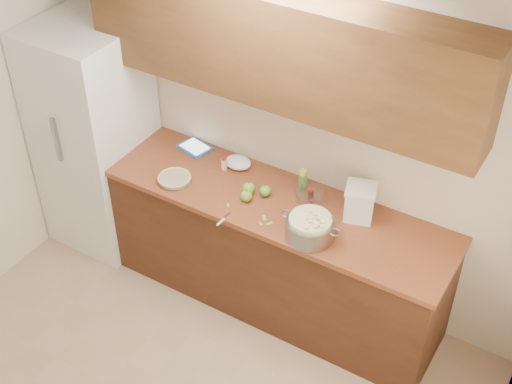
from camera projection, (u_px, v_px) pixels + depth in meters
The scene contains 21 objects.
room_shell at pixel (112, 298), 3.52m from camera, with size 3.60×3.60×3.60m.
counter_run at pixel (263, 247), 5.03m from camera, with size 2.64×0.68×0.92m.
upper_cabinets at pixel (279, 47), 4.20m from camera, with size 2.60×0.34×0.70m, color brown.
fridge at pixel (96, 138), 5.31m from camera, with size 0.70×0.70×1.80m, color silver.
pie at pixel (174, 179), 4.86m from camera, with size 0.24×0.24×0.04m.
colander at pixel (310, 228), 4.39m from camera, with size 0.41×0.31×0.15m.
flour_canister at pixel (360, 202), 4.51m from camera, with size 0.24×0.24×0.24m.
tablet at pixel (195, 147), 5.17m from camera, with size 0.26×0.22×0.02m.
paring_knife at pixel (222, 221), 4.54m from camera, with size 0.03×0.15×0.01m.
lemon_bottle at pixel (303, 180), 4.75m from camera, with size 0.06×0.06×0.16m.
cinnamon_shaker at pixel (224, 163), 4.95m from camera, with size 0.04×0.04×0.10m.
vanilla_bottle at pixel (311, 195), 4.67m from camera, with size 0.04×0.04×0.10m.
mixing_bowl at pixel (309, 195), 4.69m from camera, with size 0.19×0.19×0.07m.
paper_towel at pixel (238, 162), 4.97m from camera, with size 0.19×0.15×0.08m, color white.
apple_left at pixel (249, 188), 4.74m from camera, with size 0.08×0.08×0.10m.
apple_center at pixel (265, 191), 4.72m from camera, with size 0.08×0.08×0.09m.
apple_front at pixel (246, 196), 4.68m from camera, with size 0.08×0.08×0.09m.
peel_a at pixel (261, 223), 4.52m from camera, with size 0.03×0.01×0.00m, color #8AB95A.
peel_b at pixel (264, 218), 4.57m from camera, with size 0.05×0.02×0.00m, color #8AB95A.
peel_c at pixel (270, 223), 4.52m from camera, with size 0.04×0.02×0.00m, color #8AB95A.
peel_d at pixel (228, 205), 4.67m from camera, with size 0.04×0.01×0.00m, color #8AB95A.
Camera 1 is at (1.86, -1.70, 3.91)m, focal length 50.00 mm.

